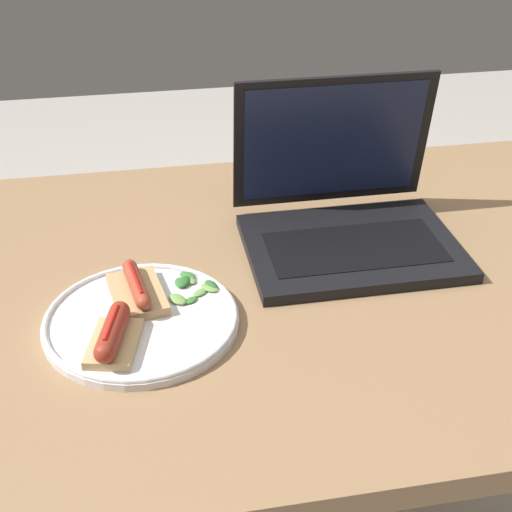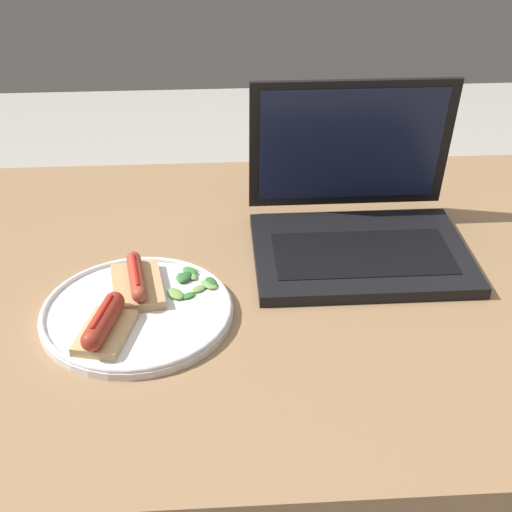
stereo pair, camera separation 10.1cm
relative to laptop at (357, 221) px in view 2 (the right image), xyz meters
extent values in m
cube|color=#93704C|center=(-0.14, -0.08, -0.06)|extent=(1.25, 0.83, 0.04)
cylinder|color=#93704C|center=(0.40, 0.25, -0.43)|extent=(0.05, 0.05, 0.70)
cylinder|color=#93704C|center=(-0.67, 0.25, -0.43)|extent=(0.05, 0.05, 0.70)
cube|color=black|center=(0.00, -0.04, -0.04)|extent=(0.33, 0.24, 0.02)
cube|color=black|center=(0.00, -0.05, -0.03)|extent=(0.27, 0.13, 0.00)
cube|color=black|center=(0.00, 0.10, 0.09)|extent=(0.33, 0.04, 0.23)
cube|color=#192347|center=(0.00, 0.09, 0.09)|extent=(0.30, 0.03, 0.20)
cylinder|color=silver|center=(-0.34, -0.17, -0.04)|extent=(0.27, 0.27, 0.01)
torus|color=silver|center=(-0.34, -0.17, -0.03)|extent=(0.26, 0.26, 0.01)
cube|color=tan|center=(-0.34, -0.12, -0.03)|extent=(0.09, 0.12, 0.01)
cylinder|color=#9E3D28|center=(-0.34, -0.12, -0.01)|extent=(0.04, 0.10, 0.02)
sphere|color=#9E3D28|center=(-0.33, -0.17, -0.01)|extent=(0.02, 0.02, 0.02)
sphere|color=#9E3D28|center=(-0.35, -0.07, -0.01)|extent=(0.02, 0.02, 0.02)
cylinder|color=red|center=(-0.34, -0.12, 0.00)|extent=(0.02, 0.08, 0.01)
cube|color=tan|center=(-0.37, -0.22, -0.03)|extent=(0.08, 0.11, 0.01)
cylinder|color=maroon|center=(-0.37, -0.22, -0.01)|extent=(0.05, 0.09, 0.03)
sphere|color=maroon|center=(-0.38, -0.27, -0.01)|extent=(0.03, 0.03, 0.03)
sphere|color=maroon|center=(-0.36, -0.18, -0.01)|extent=(0.03, 0.03, 0.03)
cylinder|color=red|center=(-0.37, -0.22, 0.01)|extent=(0.02, 0.07, 0.01)
ellipsoid|color=#387A33|center=(-0.26, -0.09, -0.03)|extent=(0.03, 0.03, 0.01)
ellipsoid|color=#387A33|center=(-0.27, -0.14, -0.03)|extent=(0.02, 0.02, 0.00)
ellipsoid|color=#709E4C|center=(-0.28, -0.14, -0.03)|extent=(0.03, 0.04, 0.01)
ellipsoid|color=#2D662D|center=(-0.27, -0.10, -0.03)|extent=(0.03, 0.03, 0.01)
ellipsoid|color=#709E4C|center=(-0.25, -0.13, -0.03)|extent=(0.03, 0.03, 0.00)
ellipsoid|color=#709E4C|center=(-0.26, -0.09, -0.03)|extent=(0.02, 0.03, 0.01)
ellipsoid|color=#2D662D|center=(-0.23, -0.11, -0.03)|extent=(0.02, 0.03, 0.01)
ellipsoid|color=#387A33|center=(-0.28, -0.10, -0.03)|extent=(0.02, 0.03, 0.01)
ellipsoid|color=#709E4C|center=(-0.24, -0.12, -0.03)|extent=(0.03, 0.03, 0.01)
camera|label=1|loc=(-0.32, -0.96, 0.55)|focal=50.00mm
camera|label=2|loc=(-0.22, -0.97, 0.55)|focal=50.00mm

